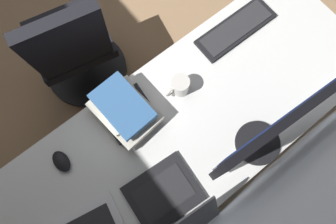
{
  "coord_description": "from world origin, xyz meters",
  "views": [
    {
      "loc": [
        0.57,
        1.85,
        2.12
      ],
      "look_at": [
        0.35,
        1.58,
        0.95
      ],
      "focal_mm": 34.06,
      "sensor_mm": 36.0,
      "label": 1
    }
  ],
  "objects_px": {
    "monitor_primary": "(276,129)",
    "mouse_main": "(61,161)",
    "keyboard_main": "(236,29)",
    "book_stack_near": "(125,110)",
    "drawer_pedestal": "(134,188)",
    "coffee_mug": "(180,86)",
    "laptop_left": "(172,206)",
    "office_chair": "(74,50)"
  },
  "relations": [
    {
      "from": "coffee_mug",
      "to": "office_chair",
      "type": "distance_m",
      "value": 0.76
    },
    {
      "from": "keyboard_main",
      "to": "office_chair",
      "type": "bearing_deg",
      "value": -40.88
    },
    {
      "from": "drawer_pedestal",
      "to": "book_stack_near",
      "type": "height_order",
      "value": "book_stack_near"
    },
    {
      "from": "monitor_primary",
      "to": "keyboard_main",
      "type": "xyz_separation_m",
      "value": [
        -0.31,
        -0.48,
        -0.26
      ]
    },
    {
      "from": "coffee_mug",
      "to": "office_chair",
      "type": "height_order",
      "value": "office_chair"
    },
    {
      "from": "laptop_left",
      "to": "coffee_mug",
      "type": "bearing_deg",
      "value": -132.7
    },
    {
      "from": "monitor_primary",
      "to": "mouse_main",
      "type": "bearing_deg",
      "value": -32.98
    },
    {
      "from": "keyboard_main",
      "to": "office_chair",
      "type": "height_order",
      "value": "office_chair"
    },
    {
      "from": "laptop_left",
      "to": "book_stack_near",
      "type": "bearing_deg",
      "value": -101.79
    },
    {
      "from": "laptop_left",
      "to": "keyboard_main",
      "type": "distance_m",
      "value": 0.9
    },
    {
      "from": "drawer_pedestal",
      "to": "office_chair",
      "type": "xyz_separation_m",
      "value": [
        -0.2,
        -0.83,
        0.11
      ]
    },
    {
      "from": "monitor_primary",
      "to": "keyboard_main",
      "type": "bearing_deg",
      "value": -122.52
    },
    {
      "from": "book_stack_near",
      "to": "office_chair",
      "type": "bearing_deg",
      "value": -91.48
    },
    {
      "from": "drawer_pedestal",
      "to": "keyboard_main",
      "type": "xyz_separation_m",
      "value": [
        -0.87,
        -0.25,
        0.39
      ]
    },
    {
      "from": "coffee_mug",
      "to": "office_chair",
      "type": "xyz_separation_m",
      "value": [
        0.25,
        -0.64,
        -0.32
      ]
    },
    {
      "from": "mouse_main",
      "to": "book_stack_near",
      "type": "xyz_separation_m",
      "value": [
        -0.35,
        -0.0,
        0.04
      ]
    },
    {
      "from": "laptop_left",
      "to": "office_chair",
      "type": "height_order",
      "value": "office_chair"
    },
    {
      "from": "monitor_primary",
      "to": "mouse_main",
      "type": "relative_size",
      "value": 5.34
    },
    {
      "from": "monitor_primary",
      "to": "book_stack_near",
      "type": "relative_size",
      "value": 1.82
    },
    {
      "from": "monitor_primary",
      "to": "book_stack_near",
      "type": "height_order",
      "value": "monitor_primary"
    },
    {
      "from": "office_chair",
      "to": "mouse_main",
      "type": "bearing_deg",
      "value": 58.33
    },
    {
      "from": "mouse_main",
      "to": "office_chair",
      "type": "xyz_separation_m",
      "value": [
        -0.36,
        -0.59,
        -0.29
      ]
    },
    {
      "from": "monitor_primary",
      "to": "mouse_main",
      "type": "xyz_separation_m",
      "value": [
        0.72,
        -0.47,
        -0.25
      ]
    },
    {
      "from": "monitor_primary",
      "to": "coffee_mug",
      "type": "relative_size",
      "value": 4.4
    },
    {
      "from": "book_stack_near",
      "to": "coffee_mug",
      "type": "xyz_separation_m",
      "value": [
        -0.26,
        0.06,
        -0.01
      ]
    },
    {
      "from": "drawer_pedestal",
      "to": "coffee_mug",
      "type": "height_order",
      "value": "coffee_mug"
    },
    {
      "from": "laptop_left",
      "to": "mouse_main",
      "type": "relative_size",
      "value": 3.3
    },
    {
      "from": "monitor_primary",
      "to": "book_stack_near",
      "type": "bearing_deg",
      "value": -51.8
    },
    {
      "from": "monitor_primary",
      "to": "book_stack_near",
      "type": "distance_m",
      "value": 0.64
    },
    {
      "from": "keyboard_main",
      "to": "mouse_main",
      "type": "bearing_deg",
      "value": 0.83
    },
    {
      "from": "keyboard_main",
      "to": "mouse_main",
      "type": "distance_m",
      "value": 1.03
    },
    {
      "from": "drawer_pedestal",
      "to": "monitor_primary",
      "type": "height_order",
      "value": "monitor_primary"
    },
    {
      "from": "keyboard_main",
      "to": "book_stack_near",
      "type": "bearing_deg",
      "value": 0.83
    },
    {
      "from": "drawer_pedestal",
      "to": "coffee_mug",
      "type": "relative_size",
      "value": 5.5
    },
    {
      "from": "monitor_primary",
      "to": "mouse_main",
      "type": "distance_m",
      "value": 0.89
    },
    {
      "from": "book_stack_near",
      "to": "keyboard_main",
      "type": "bearing_deg",
      "value": -179.17
    },
    {
      "from": "mouse_main",
      "to": "office_chair",
      "type": "bearing_deg",
      "value": -121.67
    },
    {
      "from": "drawer_pedestal",
      "to": "book_stack_near",
      "type": "distance_m",
      "value": 0.54
    },
    {
      "from": "book_stack_near",
      "to": "coffee_mug",
      "type": "relative_size",
      "value": 2.42
    },
    {
      "from": "laptop_left",
      "to": "coffee_mug",
      "type": "relative_size",
      "value": 2.72
    },
    {
      "from": "laptop_left",
      "to": "book_stack_near",
      "type": "xyz_separation_m",
      "value": [
        -0.09,
        -0.45,
        0.0
      ]
    },
    {
      "from": "keyboard_main",
      "to": "book_stack_near",
      "type": "height_order",
      "value": "book_stack_near"
    }
  ]
}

